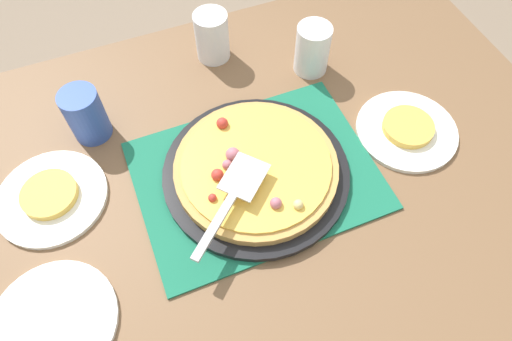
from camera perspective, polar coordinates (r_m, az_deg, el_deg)
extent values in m
plane|color=#84705B|center=(1.62, 0.00, -14.66)|extent=(8.00, 8.00, 0.00)
cube|color=brown|center=(0.94, 0.00, -1.13)|extent=(1.40, 1.00, 0.03)
cube|color=brown|center=(1.55, -29.35, -2.78)|extent=(0.07, 0.07, 0.72)
cube|color=brown|center=(1.69, 14.98, 11.27)|extent=(0.07, 0.07, 0.72)
cube|color=#196B4C|center=(0.93, 0.00, -0.56)|extent=(0.48, 0.36, 0.01)
cylinder|color=black|center=(0.92, 0.00, -0.23)|extent=(0.38, 0.38, 0.01)
cylinder|color=tan|center=(0.90, 0.00, 0.34)|extent=(0.33, 0.33, 0.02)
cylinder|color=#EAB747|center=(0.89, 0.00, 0.79)|extent=(0.30, 0.30, 0.01)
sphere|color=red|center=(0.85, -5.55, -3.45)|extent=(0.02, 0.02, 0.02)
sphere|color=red|center=(0.87, -4.96, -0.42)|extent=(0.02, 0.02, 0.02)
sphere|color=#B76675|center=(0.88, -3.66, 0.74)|extent=(0.02, 0.02, 0.02)
sphere|color=#E5CC7F|center=(0.84, 5.37, -4.32)|extent=(0.02, 0.02, 0.02)
sphere|color=#B76675|center=(0.84, 2.51, -4.16)|extent=(0.02, 0.02, 0.02)
sphere|color=#B76675|center=(0.89, -2.94, 2.03)|extent=(0.03, 0.03, 0.03)
sphere|color=red|center=(0.94, -4.30, 5.99)|extent=(0.02, 0.02, 0.02)
cylinder|color=white|center=(0.99, -24.45, -3.11)|extent=(0.22, 0.22, 0.01)
cylinder|color=white|center=(1.04, 18.51, 4.84)|extent=(0.22, 0.22, 0.01)
cylinder|color=white|center=(0.88, -24.30, -17.15)|extent=(0.22, 0.22, 0.01)
cylinder|color=#EAB747|center=(0.97, -24.72, -2.74)|extent=(0.11, 0.11, 0.02)
cylinder|color=#EAB747|center=(1.03, 18.71, 5.27)|extent=(0.11, 0.11, 0.02)
cylinder|color=white|center=(1.09, 7.15, 15.01)|extent=(0.08, 0.08, 0.12)
cylinder|color=white|center=(1.11, -5.59, 16.56)|extent=(0.08, 0.08, 0.12)
cylinder|color=#3351AD|center=(1.01, -20.75, 6.62)|extent=(0.08, 0.08, 0.12)
cube|color=silver|center=(0.85, -1.50, -0.77)|extent=(0.11, 0.11, 0.00)
cube|color=#B2B2B7|center=(0.80, -5.28, -7.09)|extent=(0.12, 0.11, 0.01)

